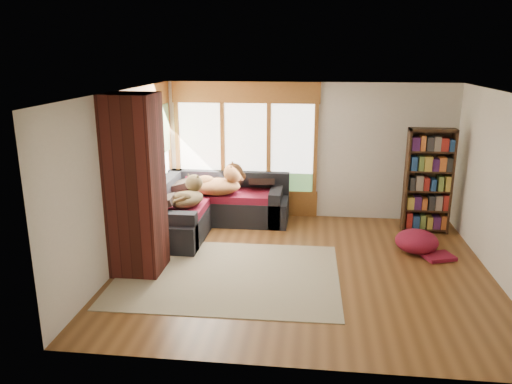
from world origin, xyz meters
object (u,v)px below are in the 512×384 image
(sectional_sofa, at_px, (200,210))
(dog_brindle, at_px, (189,197))
(brick_chimney, at_px, (135,186))
(bookshelf, at_px, (428,181))
(dog_tan, at_px, (220,184))
(pouf, at_px, (417,241))
(area_rug, at_px, (228,275))

(sectional_sofa, bearing_deg, dog_brindle, -88.02)
(brick_chimney, bearing_deg, bookshelf, 25.81)
(dog_tan, distance_m, dog_brindle, 0.84)
(bookshelf, height_order, pouf, bookshelf)
(brick_chimney, xyz_separation_m, pouf, (4.21, 1.17, -1.10))
(brick_chimney, bearing_deg, sectional_sofa, 77.71)
(sectional_sofa, distance_m, dog_tan, 0.63)
(sectional_sofa, distance_m, bookshelf, 4.15)
(brick_chimney, height_order, dog_brindle, brick_chimney)
(brick_chimney, relative_size, dog_brindle, 3.01)
(dog_brindle, bearing_deg, bookshelf, -65.09)
(brick_chimney, height_order, sectional_sofa, brick_chimney)
(bookshelf, bearing_deg, dog_brindle, -168.61)
(dog_tan, bearing_deg, brick_chimney, -118.02)
(pouf, relative_size, dog_brindle, 0.79)
(bookshelf, distance_m, pouf, 1.31)
(area_rug, height_order, bookshelf, bookshelf)
(sectional_sofa, height_order, pouf, sectional_sofa)
(area_rug, xyz_separation_m, bookshelf, (3.21, 2.23, 0.93))
(area_rug, distance_m, bookshelf, 4.02)
(bookshelf, height_order, dog_brindle, bookshelf)
(dog_tan, xyz_separation_m, dog_brindle, (-0.41, -0.73, -0.04))
(bookshelf, bearing_deg, pouf, -107.68)
(bookshelf, bearing_deg, area_rug, -145.18)
(brick_chimney, height_order, area_rug, brick_chimney)
(dog_brindle, bearing_deg, area_rug, -133.49)
(pouf, bearing_deg, bookshelf, 72.32)
(brick_chimney, height_order, pouf, brick_chimney)
(sectional_sofa, bearing_deg, brick_chimney, -97.94)
(dog_brindle, bearing_deg, dog_tan, -15.93)
(area_rug, bearing_deg, dog_tan, 103.23)
(pouf, distance_m, dog_tan, 3.56)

